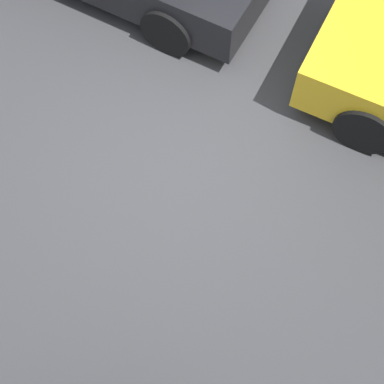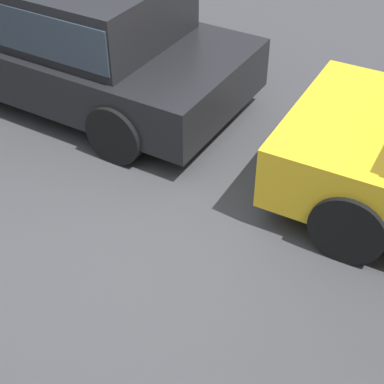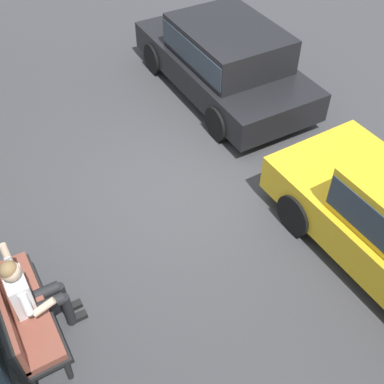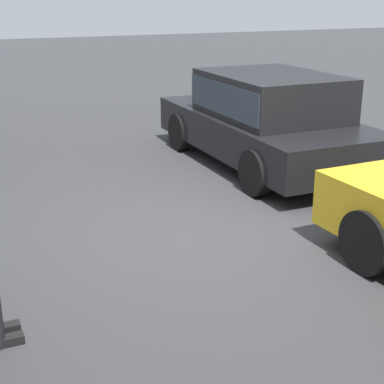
% 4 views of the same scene
% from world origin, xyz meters
% --- Properties ---
extents(ground_plane, '(60.00, 60.00, 0.00)m').
position_xyz_m(ground_plane, '(0.00, 0.00, 0.00)').
color(ground_plane, '#38383A').
extents(parked_car_mid, '(4.16, 1.96, 1.42)m').
position_xyz_m(parked_car_mid, '(2.00, -2.08, 0.77)').
color(parked_car_mid, black).
rests_on(parked_car_mid, ground_plane).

